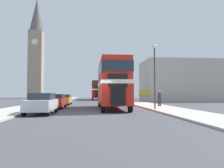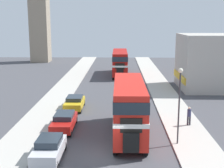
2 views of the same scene
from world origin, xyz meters
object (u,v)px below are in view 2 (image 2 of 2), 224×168
object	(u,v)px
car_parked_mid	(64,121)
street_lamp	(180,95)
car_parked_near	(49,148)
pedestrian_walking	(189,115)
double_decker_bus	(129,104)
bus_distant	(120,61)
car_parked_far	(75,102)

from	to	relation	value
car_parked_mid	street_lamp	size ratio (longest dim) A/B	0.77
car_parked_near	car_parked_mid	xyz separation A→B (m)	(-0.02, 6.04, -0.04)
car_parked_mid	pedestrian_walking	size ratio (longest dim) A/B	2.64
pedestrian_walking	car_parked_mid	bearing A→B (deg)	-174.66
pedestrian_walking	street_lamp	bearing A→B (deg)	-112.55
car_parked_near	pedestrian_walking	size ratio (longest dim) A/B	2.39
double_decker_bus	car_parked_mid	world-z (taller)	double_decker_bus
street_lamp	bus_distant	bearing A→B (deg)	97.99
bus_distant	car_parked_far	xyz separation A→B (m)	(-4.94, -21.51, -1.79)
car_parked_near	street_lamp	size ratio (longest dim) A/B	0.69
car_parked_mid	bus_distant	bearing A→B (deg)	79.98
car_parked_mid	street_lamp	bearing A→B (deg)	-19.41
car_parked_mid	pedestrian_walking	bearing A→B (deg)	5.34
bus_distant	pedestrian_walking	world-z (taller)	bus_distant
car_parked_near	pedestrian_walking	bearing A→B (deg)	32.53
bus_distant	car_parked_mid	world-z (taller)	bus_distant
pedestrian_walking	car_parked_near	bearing A→B (deg)	-147.47
car_parked_near	car_parked_far	distance (m)	12.50
double_decker_bus	car_parked_far	world-z (taller)	double_decker_bus
double_decker_bus	bus_distant	bearing A→B (deg)	91.36
double_decker_bus	bus_distant	size ratio (longest dim) A/B	0.88
bus_distant	car_parked_near	bearing A→B (deg)	-98.23
double_decker_bus	car_parked_near	distance (m)	7.58
car_parked_near	street_lamp	distance (m)	10.21
double_decker_bus	bus_distant	xyz separation A→B (m)	(-0.70, 29.27, -0.15)
double_decker_bus	car_parked_near	world-z (taller)	double_decker_bus
street_lamp	car_parked_mid	bearing A→B (deg)	160.59
car_parked_mid	car_parked_near	bearing A→B (deg)	-89.81
bus_distant	car_parked_near	world-z (taller)	bus_distant
double_decker_bus	bus_distant	world-z (taller)	double_decker_bus
double_decker_bus	car_parked_mid	distance (m)	6.09
car_parked_far	street_lamp	xyz separation A→B (m)	(9.33, -9.75, 3.23)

